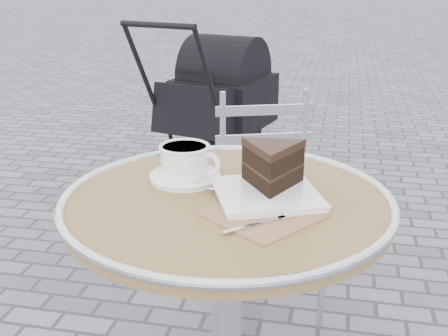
% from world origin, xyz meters
% --- Properties ---
extents(cafe_table, '(0.72, 0.72, 0.74)m').
position_xyz_m(cafe_table, '(0.00, 0.00, 0.57)').
color(cafe_table, silver).
rests_on(cafe_table, ground).
extents(cappuccino_set, '(0.17, 0.17, 0.08)m').
position_xyz_m(cappuccino_set, '(-0.12, 0.09, 0.77)').
color(cappuccino_set, white).
rests_on(cappuccino_set, cafe_table).
extents(cake_plate_set, '(0.28, 0.37, 0.11)m').
position_xyz_m(cake_plate_set, '(0.09, 0.04, 0.78)').
color(cake_plate_set, '#946A51').
rests_on(cake_plate_set, cafe_table).
extents(bistro_chair, '(0.45, 0.45, 0.79)m').
position_xyz_m(bistro_chair, '(-0.02, 0.78, 0.49)').
color(bistro_chair, silver).
rests_on(bistro_chair, ground).
extents(baby_stroller, '(0.64, 1.00, 0.97)m').
position_xyz_m(baby_stroller, '(-0.46, 1.92, 0.43)').
color(baby_stroller, black).
rests_on(baby_stroller, ground).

